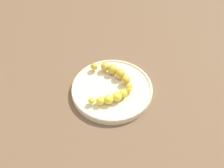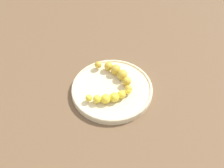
% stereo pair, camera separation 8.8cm
% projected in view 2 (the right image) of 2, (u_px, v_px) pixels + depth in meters
% --- Properties ---
extents(ground_plane, '(2.40, 2.40, 0.00)m').
position_uv_depth(ground_plane, '(112.00, 91.00, 0.91)').
color(ground_plane, brown).
extents(fruit_bowl, '(0.27, 0.27, 0.02)m').
position_uv_depth(fruit_bowl, '(112.00, 89.00, 0.90)').
color(fruit_bowl, beige).
rests_on(fruit_bowl, ground_plane).
extents(banana_yellow, '(0.05, 0.15, 0.03)m').
position_uv_depth(banana_yellow, '(110.00, 97.00, 0.85)').
color(banana_yellow, yellow).
rests_on(banana_yellow, fruit_bowl).
extents(banana_spotted, '(0.15, 0.11, 0.04)m').
position_uv_depth(banana_spotted, '(117.00, 73.00, 0.92)').
color(banana_spotted, gold).
rests_on(banana_spotted, fruit_bowl).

